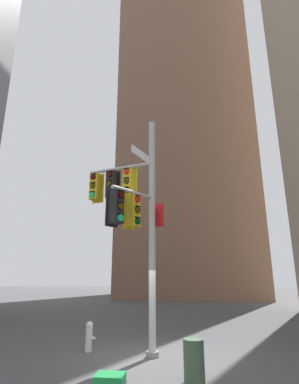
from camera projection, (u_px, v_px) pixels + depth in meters
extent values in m
plane|color=#474749|center=(152.00, 357.00, 8.85)|extent=(120.00, 120.00, 0.00)
cube|color=brown|center=(184.00, 134.00, 41.18)|extent=(15.46, 15.46, 42.49)
cylinder|color=#B2B2B5|center=(152.00, 228.00, 9.90)|extent=(0.22, 0.22, 7.76)
cylinder|color=gray|center=(152.00, 354.00, 8.87)|extent=(0.39, 0.39, 0.16)
cylinder|color=#B2B2B5|center=(120.00, 168.00, 11.04)|extent=(2.51, 0.91, 0.12)
cylinder|color=#B2B2B5|center=(134.00, 193.00, 9.53)|extent=(1.14, 1.54, 0.12)
cube|color=yellow|center=(131.00, 184.00, 10.89)|extent=(0.47, 0.18, 1.14)
cube|color=yellow|center=(129.00, 183.00, 10.72)|extent=(0.43, 0.43, 1.00)
cylinder|color=red|center=(126.00, 172.00, 10.64)|extent=(0.21, 0.12, 0.20)
cube|color=black|center=(126.00, 168.00, 10.67)|extent=(0.23, 0.14, 0.02)
cylinder|color=#3C2C06|center=(126.00, 181.00, 10.54)|extent=(0.21, 0.12, 0.20)
cube|color=black|center=(126.00, 178.00, 10.57)|extent=(0.23, 0.14, 0.02)
cylinder|color=#06311C|center=(126.00, 190.00, 10.45)|extent=(0.21, 0.12, 0.20)
cube|color=black|center=(126.00, 187.00, 10.48)|extent=(0.23, 0.14, 0.02)
cube|color=black|center=(114.00, 186.00, 11.17)|extent=(0.47, 0.18, 1.14)
cube|color=black|center=(112.00, 185.00, 11.00)|extent=(0.43, 0.43, 1.00)
cylinder|color=#360605|center=(109.00, 174.00, 10.92)|extent=(0.21, 0.12, 0.20)
cube|color=black|center=(109.00, 171.00, 10.95)|extent=(0.23, 0.14, 0.02)
cylinder|color=#3C2C06|center=(109.00, 183.00, 10.83)|extent=(0.21, 0.12, 0.20)
cube|color=black|center=(109.00, 180.00, 10.85)|extent=(0.23, 0.14, 0.02)
cylinder|color=#19C672|center=(109.00, 193.00, 10.73)|extent=(0.21, 0.12, 0.20)
cube|color=black|center=(109.00, 189.00, 10.76)|extent=(0.23, 0.14, 0.02)
cube|color=gold|center=(98.00, 189.00, 11.45)|extent=(0.47, 0.18, 1.14)
cube|color=gold|center=(96.00, 187.00, 11.29)|extent=(0.43, 0.43, 1.00)
cylinder|color=#360605|center=(93.00, 177.00, 11.21)|extent=(0.21, 0.12, 0.20)
cube|color=black|center=(93.00, 174.00, 11.23)|extent=(0.23, 0.14, 0.02)
cylinder|color=#3C2C06|center=(93.00, 186.00, 11.11)|extent=(0.21, 0.12, 0.20)
cube|color=black|center=(93.00, 183.00, 11.14)|extent=(0.23, 0.14, 0.02)
cylinder|color=#19C672|center=(92.00, 195.00, 11.02)|extent=(0.21, 0.12, 0.20)
cube|color=black|center=(92.00, 192.00, 11.04)|extent=(0.23, 0.14, 0.02)
cube|color=gold|center=(129.00, 212.00, 9.49)|extent=(0.30, 0.41, 1.14)
cube|color=gold|center=(133.00, 211.00, 9.36)|extent=(0.47, 0.47, 1.00)
cylinder|color=red|center=(138.00, 199.00, 9.33)|extent=(0.16, 0.20, 0.20)
cube|color=black|center=(138.00, 195.00, 9.36)|extent=(0.19, 0.22, 0.02)
cylinder|color=#3C2C06|center=(138.00, 210.00, 9.24)|extent=(0.16, 0.20, 0.20)
cube|color=black|center=(138.00, 206.00, 9.27)|extent=(0.19, 0.22, 0.02)
cylinder|color=#06311C|center=(138.00, 221.00, 9.14)|extent=(0.16, 0.20, 0.20)
cube|color=black|center=(138.00, 217.00, 9.17)|extent=(0.19, 0.22, 0.02)
cube|color=black|center=(112.00, 208.00, 8.96)|extent=(0.30, 0.41, 1.14)
cube|color=black|center=(116.00, 207.00, 8.84)|extent=(0.47, 0.47, 1.00)
cylinder|color=#360605|center=(121.00, 195.00, 8.81)|extent=(0.16, 0.20, 0.20)
cube|color=black|center=(121.00, 191.00, 8.84)|extent=(0.19, 0.22, 0.02)
cylinder|color=#3C2C06|center=(121.00, 206.00, 8.72)|extent=(0.16, 0.20, 0.20)
cube|color=black|center=(121.00, 202.00, 8.74)|extent=(0.19, 0.22, 0.02)
cylinder|color=#19C672|center=(121.00, 218.00, 8.62)|extent=(0.16, 0.20, 0.20)
cube|color=black|center=(121.00, 214.00, 8.65)|extent=(0.19, 0.22, 0.02)
cube|color=white|center=(143.00, 156.00, 10.77)|extent=(0.62, 1.51, 0.28)
cube|color=#19479E|center=(143.00, 156.00, 10.77)|extent=(0.60, 1.48, 0.24)
cube|color=red|center=(156.00, 215.00, 10.18)|extent=(0.52, 0.40, 0.80)
cube|color=white|center=(156.00, 215.00, 10.18)|extent=(0.49, 0.37, 0.76)
cylinder|color=silver|center=(89.00, 339.00, 9.59)|extent=(0.22, 0.22, 0.73)
sphere|color=silver|center=(90.00, 325.00, 9.70)|extent=(0.23, 0.23, 0.23)
cylinder|color=silver|center=(94.00, 338.00, 9.58)|extent=(0.10, 0.09, 0.09)
cylinder|color=#3F593F|center=(194.00, 361.00, 6.82)|extent=(0.48, 0.48, 0.91)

